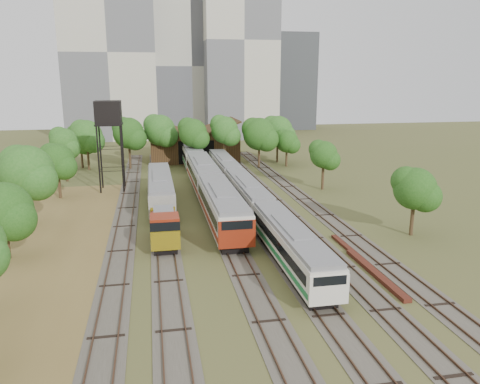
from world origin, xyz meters
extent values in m
plane|color=#475123|center=(0.00, 0.00, 0.00)|extent=(240.00, 240.00, 0.00)
cube|color=brown|center=(-18.00, 8.00, 0.02)|extent=(14.00, 60.00, 0.04)
cube|color=#4C473D|center=(-12.00, 25.00, 0.03)|extent=(2.60, 80.00, 0.06)
cube|color=#472D1E|center=(-12.72, 25.00, 0.12)|extent=(0.08, 80.00, 0.14)
cube|color=#472D1E|center=(-11.28, 25.00, 0.12)|extent=(0.08, 80.00, 0.14)
cube|color=#4C473D|center=(-8.00, 25.00, 0.03)|extent=(2.60, 80.00, 0.06)
cube|color=#472D1E|center=(-8.72, 25.00, 0.12)|extent=(0.08, 80.00, 0.14)
cube|color=#472D1E|center=(-7.28, 25.00, 0.12)|extent=(0.08, 80.00, 0.14)
cube|color=#4C473D|center=(-2.00, 25.00, 0.03)|extent=(2.60, 80.00, 0.06)
cube|color=#472D1E|center=(-2.72, 25.00, 0.12)|extent=(0.08, 80.00, 0.14)
cube|color=#472D1E|center=(-1.28, 25.00, 0.12)|extent=(0.08, 80.00, 0.14)
cube|color=#4C473D|center=(2.00, 25.00, 0.03)|extent=(2.60, 80.00, 0.06)
cube|color=#472D1E|center=(1.28, 25.00, 0.12)|extent=(0.08, 80.00, 0.14)
cube|color=#472D1E|center=(2.72, 25.00, 0.12)|extent=(0.08, 80.00, 0.14)
cube|color=#4C473D|center=(6.00, 25.00, 0.03)|extent=(2.60, 80.00, 0.06)
cube|color=#472D1E|center=(5.28, 25.00, 0.12)|extent=(0.08, 80.00, 0.14)
cube|color=#472D1E|center=(6.72, 25.00, 0.12)|extent=(0.08, 80.00, 0.14)
cube|color=#4C473D|center=(10.00, 25.00, 0.03)|extent=(2.60, 80.00, 0.06)
cube|color=#472D1E|center=(9.28, 25.00, 0.12)|extent=(0.08, 80.00, 0.14)
cube|color=#472D1E|center=(10.72, 25.00, 0.12)|extent=(0.08, 80.00, 0.14)
cube|color=black|center=(-2.00, 15.57, 0.44)|extent=(2.41, 15.64, 0.88)
cube|color=beige|center=(-2.00, 15.57, 2.25)|extent=(3.18, 17.00, 2.74)
cube|color=black|center=(-2.00, 15.57, 2.58)|extent=(3.24, 15.64, 0.93)
cube|color=slate|center=(-2.00, 15.57, 3.82)|extent=(2.93, 16.66, 0.39)
cube|color=maroon|center=(-2.00, 15.57, 1.48)|extent=(3.24, 16.66, 0.49)
cube|color=maroon|center=(-2.00, 7.12, 2.11)|extent=(3.22, 0.25, 2.47)
cube|color=black|center=(-2.00, 33.07, 0.44)|extent=(2.41, 15.64, 0.88)
cube|color=beige|center=(-2.00, 33.07, 2.25)|extent=(3.18, 17.00, 2.74)
cube|color=black|center=(-2.00, 33.07, 2.58)|extent=(3.24, 15.64, 0.93)
cube|color=slate|center=(-2.00, 33.07, 3.82)|extent=(2.93, 16.66, 0.39)
cube|color=maroon|center=(-2.00, 33.07, 1.48)|extent=(3.24, 16.66, 0.49)
cube|color=black|center=(2.00, 4.53, 0.37)|extent=(2.02, 15.64, 0.73)
cube|color=beige|center=(2.00, 4.53, 1.88)|extent=(2.66, 17.00, 2.29)
cube|color=black|center=(2.00, 4.53, 2.15)|extent=(2.72, 15.64, 0.78)
cube|color=slate|center=(2.00, 4.53, 3.19)|extent=(2.45, 16.66, 0.33)
cube|color=#1C7138|center=(2.00, 4.53, 1.24)|extent=(2.72, 16.66, 0.41)
cube|color=beige|center=(2.00, -3.92, 1.76)|extent=(2.70, 0.25, 2.06)
cube|color=black|center=(2.00, 22.03, 0.37)|extent=(2.02, 15.64, 0.73)
cube|color=beige|center=(2.00, 22.03, 1.88)|extent=(2.66, 17.00, 2.29)
cube|color=black|center=(2.00, 22.03, 2.15)|extent=(2.72, 15.64, 0.78)
cube|color=slate|center=(2.00, 22.03, 3.19)|extent=(2.45, 16.66, 0.33)
cube|color=#1C7138|center=(2.00, 22.03, 1.24)|extent=(2.72, 16.66, 0.41)
cube|color=black|center=(2.00, 39.53, 0.37)|extent=(2.02, 15.64, 0.73)
cube|color=beige|center=(2.00, 39.53, 1.88)|extent=(2.66, 17.00, 2.29)
cube|color=black|center=(2.00, 39.53, 2.15)|extent=(2.72, 15.64, 0.78)
cube|color=slate|center=(2.00, 39.53, 3.19)|extent=(2.45, 16.66, 0.33)
cube|color=#1C7138|center=(2.00, 39.53, 1.24)|extent=(2.72, 16.66, 0.41)
cube|color=black|center=(-2.00, 51.57, 0.41)|extent=(2.27, 14.72, 0.83)
cube|color=beige|center=(-2.00, 51.57, 2.12)|extent=(3.00, 16.00, 2.58)
cube|color=black|center=(-2.00, 51.57, 2.43)|extent=(3.06, 14.72, 0.88)
cube|color=slate|center=(-2.00, 51.57, 3.60)|extent=(2.76, 15.68, 0.37)
cube|color=#1C7138|center=(-2.00, 51.57, 1.40)|extent=(3.06, 15.68, 0.47)
cube|color=beige|center=(-2.00, 43.62, 1.99)|extent=(3.04, 0.25, 2.33)
cube|color=black|center=(-8.00, 12.23, 0.42)|extent=(2.05, 7.20, 0.84)
cube|color=maroon|center=(-8.00, 13.03, 1.53)|extent=(2.32, 4.40, 1.39)
cube|color=maroon|center=(-8.00, 9.63, 2.09)|extent=(2.51, 2.42, 2.51)
cube|color=black|center=(-8.00, 9.63, 2.70)|extent=(2.56, 2.46, 0.84)
cube|color=gold|center=(-8.00, 8.28, 1.49)|extent=(2.51, 0.20, 1.67)
cube|color=gold|center=(-8.00, 16.18, 1.49)|extent=(2.51, 0.20, 1.67)
cube|color=slate|center=(-8.00, 12.23, 3.07)|extent=(1.86, 3.60, 0.19)
cube|color=black|center=(-8.00, 26.23, 0.39)|extent=(2.17, 16.56, 0.79)
cube|color=gray|center=(-8.00, 26.23, 2.02)|extent=(2.86, 18.00, 2.46)
cube|color=black|center=(-8.00, 26.23, 2.31)|extent=(2.92, 16.56, 0.84)
cube|color=slate|center=(-8.00, 26.23, 3.43)|extent=(2.63, 17.64, 0.35)
cylinder|color=black|center=(-15.80, 33.42, 4.47)|extent=(0.22, 0.22, 8.94)
cylinder|color=black|center=(-12.78, 33.42, 4.47)|extent=(0.22, 0.22, 8.94)
cylinder|color=black|center=(-15.80, 36.44, 4.47)|extent=(0.22, 0.22, 8.94)
cylinder|color=black|center=(-12.78, 36.44, 4.47)|extent=(0.22, 0.22, 8.94)
cube|color=black|center=(-14.29, 34.93, 9.04)|extent=(3.52, 3.52, 0.20)
cube|color=black|center=(-14.29, 34.93, 10.65)|extent=(3.35, 3.35, 3.02)
cube|color=#532317|center=(8.00, 1.41, 0.16)|extent=(0.65, 9.70, 0.32)
cube|color=#532317|center=(8.20, 6.60, 0.13)|extent=(0.49, 7.86, 0.26)
cube|color=#352113|center=(-1.00, 58.00, 2.75)|extent=(16.00, 11.00, 5.50)
cube|color=#352113|center=(-5.00, 58.00, 6.10)|extent=(8.45, 11.55, 2.96)
cube|color=#352113|center=(3.00, 58.00, 6.10)|extent=(8.45, 11.55, 2.96)
cube|color=black|center=(-1.00, 52.55, 2.20)|extent=(6.40, 0.15, 4.12)
cylinder|color=#382616|center=(-21.25, 10.51, 1.68)|extent=(0.36, 0.36, 3.35)
sphere|color=#1D4F15|center=(-21.25, 10.51, 4.26)|extent=(4.83, 4.83, 4.83)
cylinder|color=#382616|center=(-21.47, 20.04, 2.26)|extent=(0.36, 0.36, 4.51)
sphere|color=#1D4F15|center=(-21.47, 20.04, 5.74)|extent=(5.42, 5.42, 5.42)
cylinder|color=#382616|center=(-20.65, 31.52, 1.92)|extent=(0.36, 0.36, 3.84)
sphere|color=#1D4F15|center=(-20.65, 31.52, 4.89)|extent=(4.37, 4.37, 4.37)
cylinder|color=#382616|center=(-21.46, 42.04, 2.31)|extent=(0.36, 0.36, 4.62)
sphere|color=#1D4F15|center=(-21.46, 42.04, 5.88)|extent=(4.14, 4.14, 4.14)
cylinder|color=#382616|center=(-20.65, 52.77, 1.95)|extent=(0.36, 0.36, 3.90)
sphere|color=#1D4F15|center=(-20.65, 52.77, 4.97)|extent=(4.87, 4.87, 4.87)
cylinder|color=#382616|center=(-19.35, 50.75, 2.26)|extent=(0.36, 0.36, 4.53)
sphere|color=#1D4F15|center=(-19.35, 50.75, 5.76)|extent=(5.23, 5.23, 5.23)
cylinder|color=#382616|center=(-12.52, 50.42, 2.40)|extent=(0.36, 0.36, 4.80)
sphere|color=#1D4F15|center=(-12.52, 50.42, 6.11)|extent=(5.21, 5.21, 5.21)
cylinder|color=#382616|center=(-7.27, 52.83, 2.45)|extent=(0.36, 0.36, 4.90)
sphere|color=#1D4F15|center=(-7.27, 52.83, 6.23)|extent=(5.41, 5.41, 5.41)
cylinder|color=#382616|center=(-2.01, 47.23, 2.46)|extent=(0.36, 0.36, 4.92)
sphere|color=#1D4F15|center=(-2.01, 47.23, 6.27)|extent=(4.68, 4.68, 4.68)
cylinder|color=#382616|center=(3.40, 47.88, 2.58)|extent=(0.36, 0.36, 5.17)
sphere|color=#1D4F15|center=(3.40, 47.88, 6.58)|extent=(4.58, 4.58, 4.58)
cylinder|color=#382616|center=(9.26, 47.35, 2.29)|extent=(0.36, 0.36, 4.57)
sphere|color=#1D4F15|center=(9.26, 47.35, 5.82)|extent=(5.52, 5.52, 5.52)
cylinder|color=#382616|center=(13.84, 52.24, 2.26)|extent=(0.36, 0.36, 4.51)
sphere|color=#1D4F15|center=(13.84, 52.24, 5.74)|extent=(5.45, 5.45, 5.45)
cylinder|color=#382616|center=(15.93, 9.75, 1.85)|extent=(0.36, 0.36, 3.70)
sphere|color=#1D4F15|center=(15.93, 9.75, 4.71)|extent=(4.09, 4.09, 4.09)
cylinder|color=#382616|center=(14.27, 29.89, 1.93)|extent=(0.36, 0.36, 3.85)
sphere|color=#1D4F15|center=(14.27, 29.89, 4.90)|extent=(3.75, 3.75, 3.75)
cylinder|color=#382616|center=(14.33, 47.88, 1.73)|extent=(0.36, 0.36, 3.47)
sphere|color=#1D4F15|center=(14.33, 47.88, 4.42)|extent=(3.95, 3.95, 3.95)
cube|color=beige|center=(-18.00, 95.00, 21.00)|extent=(22.00, 16.00, 42.00)
cube|color=#B0AEA0|center=(2.00, 100.00, 18.00)|extent=(20.00, 18.00, 36.00)
cube|color=beige|center=(14.00, 92.00, 24.00)|extent=(18.00, 16.00, 48.00)
cube|color=#383B3F|center=(34.00, 110.00, 14.00)|extent=(12.00, 12.00, 28.00)
camera|label=1|loc=(-8.83, -30.12, 15.04)|focal=35.00mm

